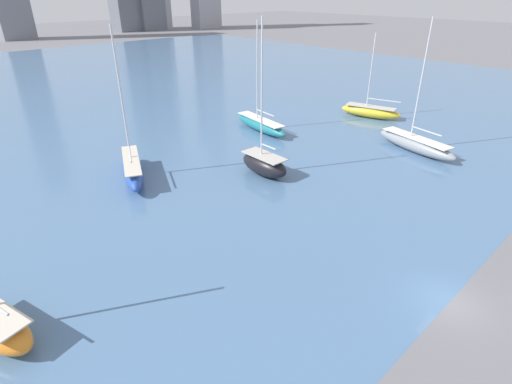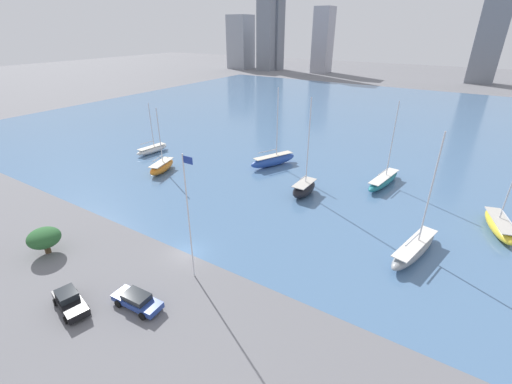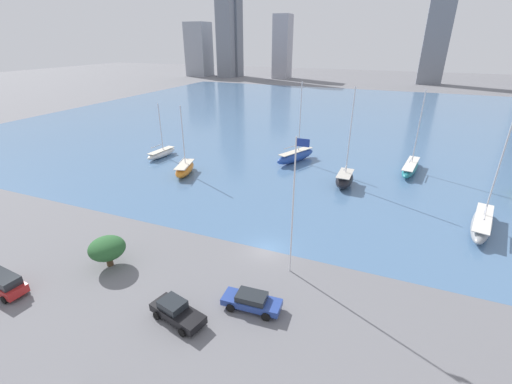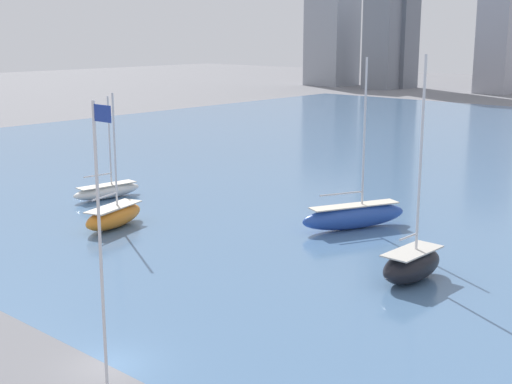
{
  "view_description": "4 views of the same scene",
  "coord_description": "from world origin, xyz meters",
  "px_view_note": "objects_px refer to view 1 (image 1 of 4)",
  "views": [
    {
      "loc": [
        -21.8,
        -5.52,
        17.48
      ],
      "look_at": [
        -0.69,
        16.84,
        1.72
      ],
      "focal_mm": 28.0,
      "sensor_mm": 36.0,
      "label": 1
    },
    {
      "loc": [
        24.85,
        -23.79,
        24.37
      ],
      "look_at": [
        3.86,
        9.23,
        5.33
      ],
      "focal_mm": 24.0,
      "sensor_mm": 36.0,
      "label": 2
    },
    {
      "loc": [
        11.05,
        -30.17,
        21.54
      ],
      "look_at": [
        -5.32,
        9.81,
        2.09
      ],
      "focal_mm": 24.0,
      "sensor_mm": 36.0,
      "label": 3
    },
    {
      "loc": [
        28.08,
        -19.96,
        16.72
      ],
      "look_at": [
        -5.98,
        17.92,
        5.21
      ],
      "focal_mm": 50.0,
      "sensor_mm": 36.0,
      "label": 4
    }
  ],
  "objects_px": {
    "sailboat_black": "(264,164)",
    "sailboat_yellow": "(370,111)",
    "sailboat_blue": "(132,168)",
    "sailboat_teal": "(261,124)",
    "sailboat_gray": "(415,144)"
  },
  "relations": [
    {
      "from": "sailboat_gray",
      "to": "sailboat_blue",
      "type": "xyz_separation_m",
      "value": [
        -28.23,
        16.04,
        0.18
      ]
    },
    {
      "from": "sailboat_gray",
      "to": "sailboat_yellow",
      "type": "relative_size",
      "value": 1.24
    },
    {
      "from": "sailboat_teal",
      "to": "sailboat_yellow",
      "type": "distance_m",
      "value": 17.8
    },
    {
      "from": "sailboat_teal",
      "to": "sailboat_gray",
      "type": "bearing_deg",
      "value": -57.46
    },
    {
      "from": "sailboat_teal",
      "to": "sailboat_black",
      "type": "relative_size",
      "value": 0.92
    },
    {
      "from": "sailboat_black",
      "to": "sailboat_yellow",
      "type": "distance_m",
      "value": 26.47
    },
    {
      "from": "sailboat_black",
      "to": "sailboat_teal",
      "type": "bearing_deg",
      "value": 48.9
    },
    {
      "from": "sailboat_gray",
      "to": "sailboat_blue",
      "type": "bearing_deg",
      "value": 163.22
    },
    {
      "from": "sailboat_blue",
      "to": "sailboat_yellow",
      "type": "height_order",
      "value": "sailboat_blue"
    },
    {
      "from": "sailboat_black",
      "to": "sailboat_blue",
      "type": "xyz_separation_m",
      "value": [
        -10.48,
        8.43,
        -0.05
      ]
    },
    {
      "from": "sailboat_teal",
      "to": "sailboat_black",
      "type": "height_order",
      "value": "sailboat_black"
    },
    {
      "from": "sailboat_teal",
      "to": "sailboat_blue",
      "type": "xyz_separation_m",
      "value": [
        -20.21,
        -2.22,
        0.23
      ]
    },
    {
      "from": "sailboat_black",
      "to": "sailboat_yellow",
      "type": "bearing_deg",
      "value": 9.72
    },
    {
      "from": "sailboat_gray",
      "to": "sailboat_blue",
      "type": "distance_m",
      "value": 32.47
    },
    {
      "from": "sailboat_blue",
      "to": "sailboat_yellow",
      "type": "xyz_separation_m",
      "value": [
        36.67,
        -4.57,
        -0.22
      ]
    }
  ]
}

